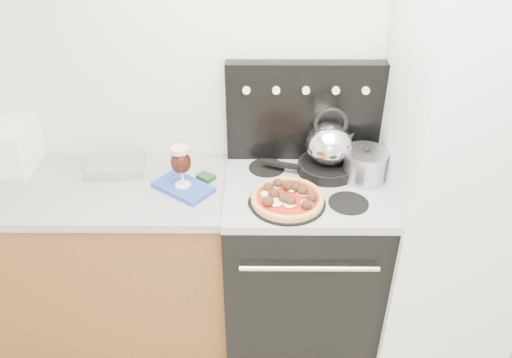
{
  "coord_description": "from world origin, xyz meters",
  "views": [
    {
      "loc": [
        -0.14,
        -0.79,
        2.22
      ],
      "look_at": [
        -0.15,
        1.05,
        1.03
      ],
      "focal_mm": 35.0,
      "sensor_mm": 36.0,
      "label": 1
    }
  ],
  "objects_px": {
    "base_cabinet": "(92,259)",
    "stock_pot": "(364,166)",
    "beer_glass": "(181,166)",
    "tea_kettle": "(329,141)",
    "oven_mitt": "(183,187)",
    "fridge": "(457,183)",
    "pizza_pan": "(287,202)",
    "pizza": "(287,197)",
    "stove_body": "(301,261)",
    "skillet": "(327,167)"
  },
  "relations": [
    {
      "from": "beer_glass",
      "to": "stock_pot",
      "type": "xyz_separation_m",
      "value": [
        0.85,
        0.06,
        -0.03
      ]
    },
    {
      "from": "stove_body",
      "to": "pizza_pan",
      "type": "bearing_deg",
      "value": -122.09
    },
    {
      "from": "stove_body",
      "to": "fridge",
      "type": "bearing_deg",
      "value": -2.05
    },
    {
      "from": "pizza_pan",
      "to": "skillet",
      "type": "relative_size",
      "value": 1.19
    },
    {
      "from": "pizza_pan",
      "to": "pizza",
      "type": "xyz_separation_m",
      "value": [
        0.0,
        0.0,
        0.03
      ]
    },
    {
      "from": "fridge",
      "to": "beer_glass",
      "type": "bearing_deg",
      "value": 179.38
    },
    {
      "from": "tea_kettle",
      "to": "stock_pot",
      "type": "distance_m",
      "value": 0.21
    },
    {
      "from": "fridge",
      "to": "stock_pot",
      "type": "distance_m",
      "value": 0.43
    },
    {
      "from": "stove_body",
      "to": "beer_glass",
      "type": "relative_size",
      "value": 4.25
    },
    {
      "from": "pizza_pan",
      "to": "tea_kettle",
      "type": "bearing_deg",
      "value": 52.34
    },
    {
      "from": "base_cabinet",
      "to": "stock_pot",
      "type": "bearing_deg",
      "value": 1.05
    },
    {
      "from": "base_cabinet",
      "to": "stove_body",
      "type": "xyz_separation_m",
      "value": [
        1.1,
        -0.02,
        0.01
      ]
    },
    {
      "from": "tea_kettle",
      "to": "stock_pot",
      "type": "relative_size",
      "value": 1.22
    },
    {
      "from": "oven_mitt",
      "to": "pizza_pan",
      "type": "distance_m",
      "value": 0.5
    },
    {
      "from": "beer_glass",
      "to": "pizza",
      "type": "height_order",
      "value": "beer_glass"
    },
    {
      "from": "oven_mitt",
      "to": "fridge",
      "type": "bearing_deg",
      "value": -0.62
    },
    {
      "from": "pizza_pan",
      "to": "beer_glass",
      "type": "bearing_deg",
      "value": 164.13
    },
    {
      "from": "skillet",
      "to": "pizza_pan",
      "type": "bearing_deg",
      "value": -127.66
    },
    {
      "from": "beer_glass",
      "to": "tea_kettle",
      "type": "xyz_separation_m",
      "value": [
        0.69,
        0.13,
        0.07
      ]
    },
    {
      "from": "pizza_pan",
      "to": "skillet",
      "type": "bearing_deg",
      "value": 52.34
    },
    {
      "from": "base_cabinet",
      "to": "tea_kettle",
      "type": "xyz_separation_m",
      "value": [
        1.22,
        0.09,
        0.66
      ]
    },
    {
      "from": "base_cabinet",
      "to": "beer_glass",
      "type": "relative_size",
      "value": 7.0
    },
    {
      "from": "stock_pot",
      "to": "skillet",
      "type": "bearing_deg",
      "value": 157.73
    },
    {
      "from": "base_cabinet",
      "to": "skillet",
      "type": "bearing_deg",
      "value": 4.38
    },
    {
      "from": "tea_kettle",
      "to": "fridge",
      "type": "bearing_deg",
      "value": -21.29
    },
    {
      "from": "oven_mitt",
      "to": "pizza",
      "type": "xyz_separation_m",
      "value": [
        0.48,
        -0.14,
        0.04
      ]
    },
    {
      "from": "base_cabinet",
      "to": "skillet",
      "type": "distance_m",
      "value": 1.33
    },
    {
      "from": "fridge",
      "to": "pizza",
      "type": "height_order",
      "value": "fridge"
    },
    {
      "from": "beer_glass",
      "to": "stove_body",
      "type": "bearing_deg",
      "value": 1.12
    },
    {
      "from": "stove_body",
      "to": "tea_kettle",
      "type": "distance_m",
      "value": 0.67
    },
    {
      "from": "beer_glass",
      "to": "stock_pot",
      "type": "height_order",
      "value": "beer_glass"
    },
    {
      "from": "stove_body",
      "to": "beer_glass",
      "type": "bearing_deg",
      "value": -178.88
    },
    {
      "from": "base_cabinet",
      "to": "pizza",
      "type": "distance_m",
      "value": 1.15
    },
    {
      "from": "pizza_pan",
      "to": "tea_kettle",
      "type": "height_order",
      "value": "tea_kettle"
    },
    {
      "from": "fridge",
      "to": "tea_kettle",
      "type": "height_order",
      "value": "fridge"
    },
    {
      "from": "base_cabinet",
      "to": "stock_pot",
      "type": "xyz_separation_m",
      "value": [
        1.38,
        0.03,
        0.56
      ]
    },
    {
      "from": "pizza",
      "to": "stock_pot",
      "type": "xyz_separation_m",
      "value": [
        0.37,
        0.2,
        0.04
      ]
    },
    {
      "from": "stove_body",
      "to": "tea_kettle",
      "type": "xyz_separation_m",
      "value": [
        0.11,
        0.12,
        0.65
      ]
    },
    {
      "from": "fridge",
      "to": "pizza",
      "type": "bearing_deg",
      "value": -171.14
    },
    {
      "from": "stock_pot",
      "to": "tea_kettle",
      "type": "bearing_deg",
      "value": 157.73
    },
    {
      "from": "oven_mitt",
      "to": "beer_glass",
      "type": "bearing_deg",
      "value": 0.0
    },
    {
      "from": "beer_glass",
      "to": "stock_pot",
      "type": "distance_m",
      "value": 0.86
    },
    {
      "from": "fridge",
      "to": "beer_glass",
      "type": "distance_m",
      "value": 1.28
    },
    {
      "from": "pizza_pan",
      "to": "stock_pot",
      "type": "xyz_separation_m",
      "value": [
        0.37,
        0.2,
        0.07
      ]
    },
    {
      "from": "fridge",
      "to": "oven_mitt",
      "type": "height_order",
      "value": "fridge"
    },
    {
      "from": "stove_body",
      "to": "pizza_pan",
      "type": "height_order",
      "value": "pizza_pan"
    },
    {
      "from": "stove_body",
      "to": "base_cabinet",
      "type": "bearing_deg",
      "value": 178.7
    },
    {
      "from": "base_cabinet",
      "to": "stock_pot",
      "type": "height_order",
      "value": "stock_pot"
    },
    {
      "from": "base_cabinet",
      "to": "beer_glass",
      "type": "distance_m",
      "value": 0.8
    },
    {
      "from": "fridge",
      "to": "oven_mitt",
      "type": "relative_size",
      "value": 6.91
    }
  ]
}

